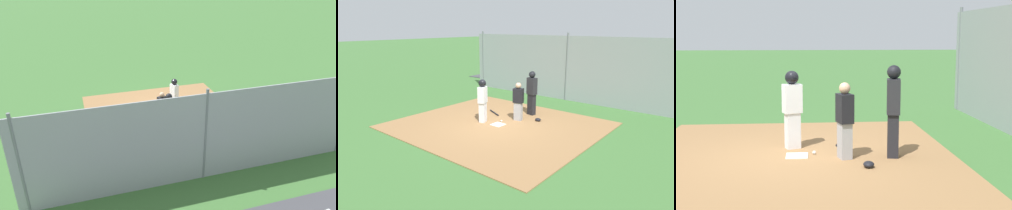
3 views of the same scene
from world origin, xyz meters
The scene contains 10 objects.
ground_plane centered at (0.00, 0.00, 0.00)m, with size 140.00×140.00×0.00m, color #3D6B33.
dirt_infield centered at (0.00, 0.00, 0.01)m, with size 7.20×6.40×0.03m, color olive.
home_plate centered at (0.00, 0.00, 0.04)m, with size 0.44×0.44×0.02m, color white.
catcher centered at (-0.24, -0.95, 0.81)m, with size 0.43×0.35×1.51m.
umpire centered at (-0.21, -1.92, 1.01)m, with size 0.42×0.32×1.84m.
runner centered at (0.69, 0.10, 0.99)m, with size 0.38×0.45×1.68m.
baseball_bat centered at (1.12, -1.05, 0.06)m, with size 0.06×0.06×0.86m, color black.
catcher_mask centered at (-0.93, -1.33, 0.09)m, with size 0.24×0.20×0.12m, color black.
baseball centered at (0.12, -0.35, 0.07)m, with size 0.07×0.07×0.07m, color white.
backstop_fence centered at (0.00, -5.26, 1.60)m, with size 12.00×0.10×3.35m.
Camera 1 is at (-3.94, -13.76, 7.12)m, focal length 34.59 mm.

